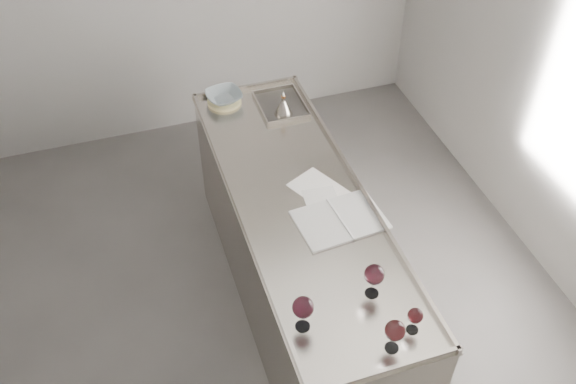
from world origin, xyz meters
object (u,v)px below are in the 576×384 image
object	(u,v)px
wine_glass_middle	(374,275)
wine_glass_small	(415,316)
ceramic_bowl	(224,96)
counter	(299,253)
notebook	(340,220)
wine_glass_right	(395,331)
wine_funnel	(283,107)
wine_glass_left	(303,308)

from	to	relation	value
wine_glass_middle	wine_glass_small	bearing A→B (deg)	-69.79
ceramic_bowl	counter	bearing A→B (deg)	-80.35
notebook	ceramic_bowl	world-z (taller)	ceramic_bowl
wine_glass_middle	ceramic_bowl	size ratio (longest dim) A/B	0.83
wine_glass_small	wine_glass_right	bearing A→B (deg)	-155.56
wine_funnel	wine_glass_small	bearing A→B (deg)	-88.33
counter	wine_glass_left	size ratio (longest dim) A/B	11.89
wine_glass_middle	notebook	world-z (taller)	wine_glass_middle
ceramic_bowl	wine_glass_left	bearing A→B (deg)	-92.74
counter	ceramic_bowl	world-z (taller)	ceramic_bowl
wine_funnel	notebook	bearing A→B (deg)	-90.33
wine_glass_left	wine_funnel	bearing A→B (deg)	75.24
notebook	wine_glass_small	bearing A→B (deg)	-90.37
notebook	ceramic_bowl	bearing A→B (deg)	99.81
wine_glass_right	wine_glass_small	bearing A→B (deg)	24.44
notebook	wine_funnel	xyz separation A→B (m)	(0.01, 1.05, 0.05)
counter	wine_glass_middle	size ratio (longest dim) A/B	12.13
counter	wine_funnel	size ratio (longest dim) A/B	12.94
wine_glass_left	wine_funnel	xyz separation A→B (m)	(0.44, 1.66, -0.09)
wine_glass_middle	ceramic_bowl	distance (m)	1.86
wine_glass_middle	counter	bearing A→B (deg)	98.97
wine_glass_small	wine_funnel	distance (m)	1.84
counter	notebook	world-z (taller)	counter
wine_glass_middle	wine_glass_left	bearing A→B (deg)	-168.55
wine_glass_middle	notebook	size ratio (longest dim) A/B	0.39
wine_glass_right	ceramic_bowl	world-z (taller)	wine_glass_right
wine_glass_right	wine_glass_small	world-z (taller)	wine_glass_right
wine_glass_left	wine_glass_right	distance (m)	0.43
wine_glass_left	wine_glass_small	world-z (taller)	wine_glass_left
wine_glass_right	wine_funnel	xyz separation A→B (m)	(0.08, 1.90, -0.08)
counter	wine_glass_left	world-z (taller)	wine_glass_left
counter	wine_glass_right	bearing A→B (deg)	-85.75
wine_glass_right	wine_glass_left	bearing A→B (deg)	145.66
wine_glass_left	ceramic_bowl	bearing A→B (deg)	87.26
counter	wine_glass_small	bearing A→B (deg)	-78.05
wine_glass_middle	wine_funnel	xyz separation A→B (m)	(0.04, 1.58, -0.08)
wine_funnel	wine_glass_right	bearing A→B (deg)	-92.46
wine_glass_middle	wine_funnel	size ratio (longest dim) A/B	1.07
wine_funnel	counter	bearing A→B (deg)	-101.16
wine_glass_right	wine_funnel	distance (m)	1.91
wine_glass_left	notebook	bearing A→B (deg)	54.58
counter	wine_glass_right	size ratio (longest dim) A/B	12.83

